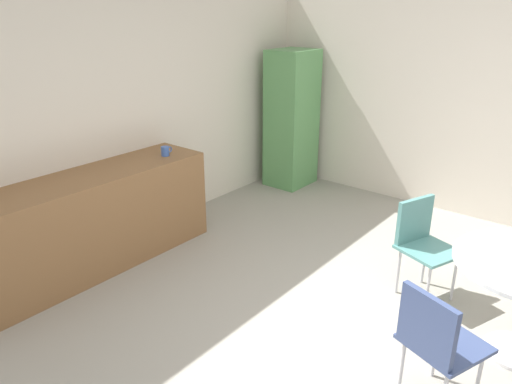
{
  "coord_description": "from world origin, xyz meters",
  "views": [
    {
      "loc": [
        -2.63,
        -1.07,
        2.33
      ],
      "look_at": [
        0.1,
        1.15,
        0.95
      ],
      "focal_mm": 33.96,
      "sensor_mm": 36.0,
      "label": 1
    }
  ],
  "objects_px": {
    "mug_white": "(165,151)",
    "locker_cabinet": "(292,119)",
    "chair_teal": "(421,236)",
    "chair_navy": "(435,337)"
  },
  "relations": [
    {
      "from": "chair_navy",
      "to": "locker_cabinet",
      "type": "bearing_deg",
      "value": 47.35
    },
    {
      "from": "chair_teal",
      "to": "locker_cabinet",
      "type": "bearing_deg",
      "value": 57.69
    },
    {
      "from": "locker_cabinet",
      "to": "chair_teal",
      "type": "distance_m",
      "value": 2.87
    },
    {
      "from": "mug_white",
      "to": "chair_teal",
      "type": "bearing_deg",
      "value": -75.42
    },
    {
      "from": "locker_cabinet",
      "to": "chair_navy",
      "type": "xyz_separation_m",
      "value": [
        -2.74,
        -2.97,
        -0.37
      ]
    },
    {
      "from": "locker_cabinet",
      "to": "chair_navy",
      "type": "relative_size",
      "value": 2.15
    },
    {
      "from": "chair_navy",
      "to": "chair_teal",
      "type": "bearing_deg",
      "value": 24.85
    },
    {
      "from": "locker_cabinet",
      "to": "mug_white",
      "type": "height_order",
      "value": "locker_cabinet"
    },
    {
      "from": "mug_white",
      "to": "locker_cabinet",
      "type": "bearing_deg",
      "value": -0.47
    },
    {
      "from": "locker_cabinet",
      "to": "chair_teal",
      "type": "xyz_separation_m",
      "value": [
        -1.52,
        -2.41,
        -0.37
      ]
    }
  ]
}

